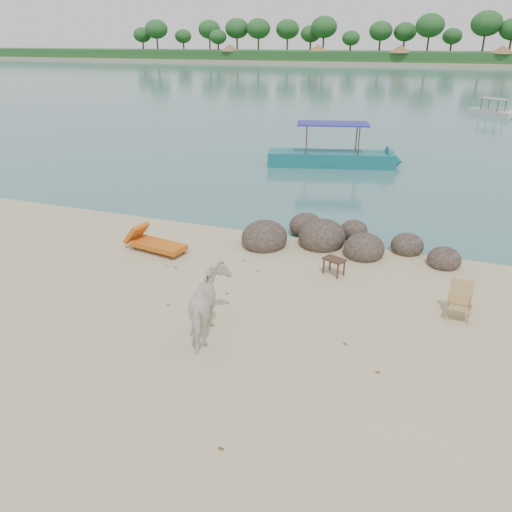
% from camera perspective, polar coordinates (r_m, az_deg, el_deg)
% --- Properties ---
extents(water, '(400.00, 400.00, 0.00)m').
position_cam_1_polar(water, '(99.17, 19.11, 18.87)').
color(water, '#335F66').
rests_on(water, ground).
extents(far_shore, '(420.00, 90.00, 1.40)m').
position_cam_1_polar(far_shore, '(179.04, 20.49, 20.27)').
color(far_shore, tan).
rests_on(far_shore, ground).
extents(far_scenery, '(420.00, 18.00, 9.50)m').
position_cam_1_polar(far_scenery, '(145.68, 20.29, 21.09)').
color(far_scenery, '#1E4C1E').
rests_on(far_scenery, ground).
extents(boulders, '(6.60, 3.19, 1.11)m').
position_cam_1_polar(boulders, '(15.97, 8.31, 1.82)').
color(boulders, '#2F251F').
rests_on(boulders, ground).
extents(cow, '(1.29, 1.93, 1.50)m').
position_cam_1_polar(cow, '(10.94, -5.30, -5.69)').
color(cow, silver).
rests_on(cow, ground).
extents(side_table, '(0.70, 0.60, 0.48)m').
position_cam_1_polar(side_table, '(14.01, 8.88, -1.33)').
color(side_table, '#351D15').
rests_on(side_table, ground).
extents(lounge_chair, '(2.28, 1.12, 0.65)m').
position_cam_1_polar(lounge_chair, '(15.59, -11.10, 1.48)').
color(lounge_chair, '#C76117').
rests_on(lounge_chair, ground).
extents(deck_chair, '(0.59, 0.64, 0.88)m').
position_cam_1_polar(deck_chair, '(12.54, 22.28, -5.03)').
color(deck_chair, tan).
rests_on(deck_chair, ground).
extents(boat_near, '(7.49, 3.46, 3.55)m').
position_cam_1_polar(boat_near, '(26.60, 8.74, 14.01)').
color(boat_near, '#14636A').
rests_on(boat_near, water).
extents(boat_mid, '(4.19, 4.15, 2.36)m').
position_cam_1_polar(boat_mid, '(49.06, 25.55, 15.68)').
color(boat_mid, '#B6B7B2').
rests_on(boat_mid, water).
extents(dead_leaves, '(6.59, 7.13, 0.00)m').
position_cam_1_polar(dead_leaves, '(12.77, -2.97, -4.85)').
color(dead_leaves, brown).
rests_on(dead_leaves, ground).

